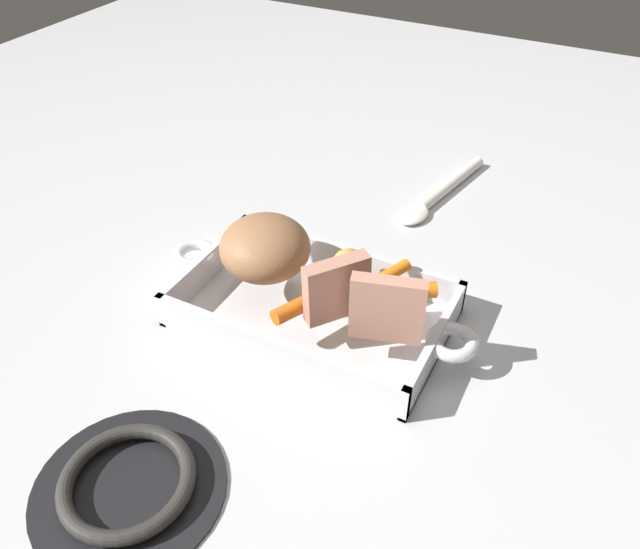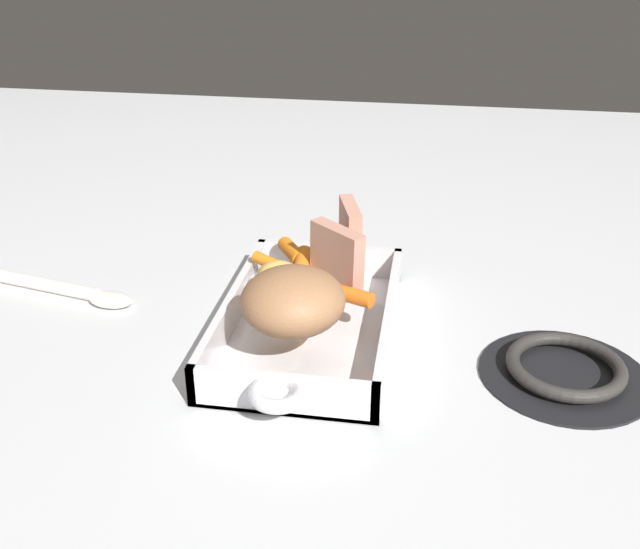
% 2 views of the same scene
% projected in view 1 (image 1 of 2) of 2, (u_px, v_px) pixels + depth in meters
% --- Properties ---
extents(ground_plane, '(2.35, 2.35, 0.00)m').
position_uv_depth(ground_plane, '(313.00, 318.00, 0.79)').
color(ground_plane, silver).
extents(roasting_dish, '(0.41, 0.20, 0.05)m').
position_uv_depth(roasting_dish, '(313.00, 309.00, 0.78)').
color(roasting_dish, silver).
rests_on(roasting_dish, ground_plane).
extents(pork_roast, '(0.16, 0.16, 0.07)m').
position_uv_depth(pork_roast, '(265.00, 248.00, 0.77)').
color(pork_roast, '#9A6945').
rests_on(pork_roast, roasting_dish).
extents(roast_slice_outer, '(0.08, 0.04, 0.08)m').
position_uv_depth(roast_slice_outer, '(387.00, 309.00, 0.68)').
color(roast_slice_outer, tan).
rests_on(roast_slice_outer, roasting_dish).
extents(roast_slice_thick, '(0.06, 0.07, 0.08)m').
position_uv_depth(roast_slice_thick, '(337.00, 289.00, 0.71)').
color(roast_slice_thick, tan).
rests_on(roast_slice_thick, roasting_dish).
extents(baby_carrot_southwest, '(0.06, 0.03, 0.03)m').
position_uv_depth(baby_carrot_southwest, '(377.00, 290.00, 0.74)').
color(baby_carrot_southwest, orange).
rests_on(baby_carrot_southwest, roasting_dish).
extents(baby_carrot_southeast, '(0.03, 0.05, 0.02)m').
position_uv_depth(baby_carrot_southeast, '(394.00, 272.00, 0.78)').
color(baby_carrot_southeast, orange).
rests_on(baby_carrot_southeast, roasting_dish).
extents(baby_carrot_northwest, '(0.06, 0.05, 0.02)m').
position_uv_depth(baby_carrot_northwest, '(411.00, 290.00, 0.75)').
color(baby_carrot_northwest, orange).
rests_on(baby_carrot_northwest, roasting_dish).
extents(baby_carrot_short, '(0.04, 0.05, 0.02)m').
position_uv_depth(baby_carrot_short, '(290.00, 310.00, 0.72)').
color(baby_carrot_short, orange).
rests_on(baby_carrot_short, roasting_dish).
extents(potato_halved, '(0.04, 0.05, 0.04)m').
position_uv_depth(potato_halved, '(347.00, 265.00, 0.77)').
color(potato_halved, gold).
rests_on(potato_halved, roasting_dish).
extents(stove_burner_rear, '(0.19, 0.19, 0.02)m').
position_uv_depth(stove_burner_rear, '(128.00, 484.00, 0.60)').
color(stove_burner_rear, black).
rests_on(stove_burner_rear, ground_plane).
extents(serving_spoon, '(0.08, 0.24, 0.02)m').
position_uv_depth(serving_spoon, '(439.00, 194.00, 1.01)').
color(serving_spoon, white).
rests_on(serving_spoon, ground_plane).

